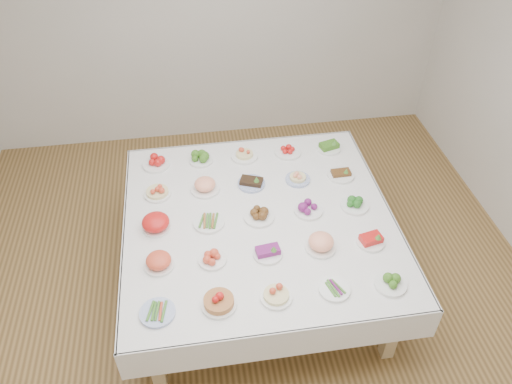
{
  "coord_description": "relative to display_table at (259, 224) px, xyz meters",
  "views": [
    {
      "loc": [
        -0.31,
        -2.52,
        3.41
      ],
      "look_at": [
        0.13,
        0.33,
        0.88
      ],
      "focal_mm": 35.0,
      "sensor_mm": 36.0,
      "label": 1
    }
  ],
  "objects": [
    {
      "name": "dish_21",
      "position": [
        -0.39,
        0.77,
        0.11
      ],
      "size": [
        0.2,
        0.2,
        0.1
      ],
      "color": "white",
      "rests_on": "display_table"
    },
    {
      "name": "dish_3",
      "position": [
        0.38,
        -0.76,
        0.09
      ],
      "size": [
        0.21,
        0.21,
        0.05
      ],
      "color": "white",
      "rests_on": "display_table"
    },
    {
      "name": "dish_12",
      "position": [
        -0.0,
        -0.01,
        0.12
      ],
      "size": [
        0.23,
        0.23,
        0.1
      ],
      "color": "white",
      "rests_on": "display_table"
    },
    {
      "name": "dish_7",
      "position": [
        0.0,
        -0.38,
        0.11
      ],
      "size": [
        0.21,
        0.21,
        0.1
      ],
      "color": "white",
      "rests_on": "display_table"
    },
    {
      "name": "dish_2",
      "position": [
        -0.01,
        -0.76,
        0.13
      ],
      "size": [
        0.22,
        0.22,
        0.12
      ],
      "color": "white",
      "rests_on": "display_table"
    },
    {
      "name": "dish_13",
      "position": [
        0.39,
        0.01,
        0.12
      ],
      "size": [
        0.22,
        0.22,
        0.1
      ],
      "color": "white",
      "rests_on": "display_table"
    },
    {
      "name": "dish_9",
      "position": [
        0.76,
        -0.38,
        0.11
      ],
      "size": [
        0.2,
        0.2,
        0.1
      ],
      "color": "white",
      "rests_on": "display_table"
    },
    {
      "name": "dish_22",
      "position": [
        -0.01,
        0.77,
        0.12
      ],
      "size": [
        0.23,
        0.23,
        0.12
      ],
      "color": "white",
      "rests_on": "display_table"
    },
    {
      "name": "display_table",
      "position": [
        0.0,
        0.0,
        0.0
      ],
      "size": [
        2.06,
        2.06,
        0.75
      ],
      "color": "white",
      "rests_on": "ground"
    },
    {
      "name": "dish_14",
      "position": [
        0.76,
        0.01,
        0.11
      ],
      "size": [
        0.22,
        0.22,
        0.09
      ],
      "color": "white",
      "rests_on": "display_table"
    },
    {
      "name": "dish_11",
      "position": [
        -0.38,
        -0.01,
        0.09
      ],
      "size": [
        0.23,
        0.23,
        0.05
      ],
      "color": "white",
      "rests_on": "display_table"
    },
    {
      "name": "dish_10",
      "position": [
        -0.77,
        -0.0,
        0.14
      ],
      "size": [
        0.2,
        0.2,
        0.13
      ],
      "color": "white",
      "rests_on": "display_table"
    },
    {
      "name": "dish_16",
      "position": [
        -0.38,
        0.38,
        0.13
      ],
      "size": [
        0.23,
        0.23,
        0.13
      ],
      "color": "white",
      "rests_on": "display_table"
    },
    {
      "name": "dish_20",
      "position": [
        -0.77,
        0.76,
        0.12
      ],
      "size": [
        0.23,
        0.23,
        0.1
      ],
      "color": "white",
      "rests_on": "display_table"
    },
    {
      "name": "room_envelope",
      "position": [
        -0.13,
        -0.18,
        1.15
      ],
      "size": [
        5.02,
        5.02,
        2.81
      ],
      "color": "olive",
      "rests_on": "ground"
    },
    {
      "name": "dish_18",
      "position": [
        0.39,
        0.39,
        0.11
      ],
      "size": [
        0.2,
        0.2,
        0.1
      ],
      "color": "#4C66B2",
      "rests_on": "display_table"
    },
    {
      "name": "dish_5",
      "position": [
        -0.76,
        -0.37,
        0.13
      ],
      "size": [
        0.21,
        0.21,
        0.13
      ],
      "color": "white",
      "rests_on": "display_table"
    },
    {
      "name": "dish_23",
      "position": [
        0.38,
        0.77,
        0.11
      ],
      "size": [
        0.23,
        0.23,
        0.09
      ],
      "color": "white",
      "rests_on": "display_table"
    },
    {
      "name": "dish_17",
      "position": [
        -0.0,
        0.39,
        0.11
      ],
      "size": [
        0.22,
        0.22,
        0.1
      ],
      "color": "#4C66B2",
      "rests_on": "display_table"
    },
    {
      "name": "dish_24",
      "position": [
        0.76,
        0.77,
        0.11
      ],
      "size": [
        0.21,
        0.21,
        0.1
      ],
      "color": "white",
      "rests_on": "display_table"
    },
    {
      "name": "dish_8",
      "position": [
        0.39,
        -0.38,
        0.13
      ],
      "size": [
        0.23,
        0.23,
        0.13
      ],
      "color": "white",
      "rests_on": "display_table"
    },
    {
      "name": "dish_15",
      "position": [
        -0.76,
        0.38,
        0.13
      ],
      "size": [
        0.23,
        0.23,
        0.13
      ],
      "color": "white",
      "rests_on": "display_table"
    },
    {
      "name": "dish_6",
      "position": [
        -0.39,
        -0.38,
        0.1
      ],
      "size": [
        0.2,
        0.2,
        0.08
      ],
      "color": "white",
      "rests_on": "display_table"
    },
    {
      "name": "dish_0",
      "position": [
        -0.77,
        -0.77,
        0.09
      ],
      "size": [
        0.22,
        0.22,
        0.05
      ],
      "color": "#4C66B2",
      "rests_on": "display_table"
    },
    {
      "name": "dish_19",
      "position": [
        0.76,
        0.39,
        0.11
      ],
      "size": [
        0.22,
        0.22,
        0.1
      ],
      "color": "white",
      "rests_on": "display_table"
    },
    {
      "name": "dish_1",
      "position": [
        -0.38,
        -0.76,
        0.14
      ],
      "size": [
        0.25,
        0.24,
        0.14
      ],
      "color": "white",
      "rests_on": "display_table"
    },
    {
      "name": "dish_4",
      "position": [
        0.76,
        -0.77,
        0.11
      ],
      "size": [
        0.21,
        0.21,
        0.09
      ],
      "color": "white",
      "rests_on": "display_table"
    }
  ]
}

